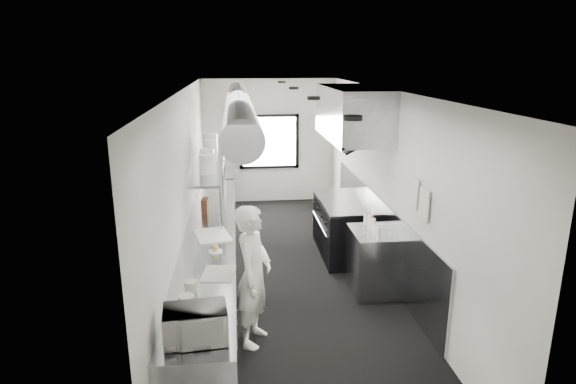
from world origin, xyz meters
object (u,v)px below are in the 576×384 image
object	(u,v)px
small_plate	(216,251)
knife_block	(205,206)
deli_tub_a	(186,301)
range	(345,227)
squeeze_bottle_c	(373,225)
squeeze_bottle_d	(370,222)
plate_stack_c	(210,150)
exhaust_hood	(352,113)
far_work_table	(219,193)
prep_counter	(211,263)
squeeze_bottle_b	(376,231)
bottle_station	(374,261)
cutting_board	(212,235)
plate_stack_d	(210,145)
line_cook	(253,276)
deli_tub_b	(191,286)
squeeze_bottle_a	(378,233)
plate_stack_b	(207,158)
microwave	(195,324)
plate_stack_a	(207,164)
squeeze_bottle_e	(366,218)
pass_shelf	(210,165)

from	to	relation	value
small_plate	knife_block	bearing A→B (deg)	97.47
deli_tub_a	range	bearing A→B (deg)	54.45
squeeze_bottle_c	squeeze_bottle_d	size ratio (longest dim) A/B	0.93
deli_tub_a	plate_stack_c	size ratio (longest dim) A/B	0.46
small_plate	plate_stack_c	world-z (taller)	plate_stack_c
exhaust_hood	far_work_table	distance (m)	3.88
prep_counter	squeeze_bottle_b	bearing A→B (deg)	-9.71
bottle_station	deli_tub_a	bearing A→B (deg)	-142.80
squeeze_bottle_b	squeeze_bottle_d	world-z (taller)	squeeze_bottle_d
cutting_board	plate_stack_c	world-z (taller)	plate_stack_c
knife_block	plate_stack_d	distance (m)	1.38
line_cook	small_plate	world-z (taller)	line_cook
deli_tub_b	squeeze_bottle_d	bearing A→B (deg)	34.89
plate_stack_c	knife_block	bearing A→B (deg)	-94.92
deli_tub_b	squeeze_bottle_a	world-z (taller)	squeeze_bottle_a
plate_stack_b	squeeze_bottle_c	xyz separation A→B (m)	(2.33, -1.39, -0.72)
prep_counter	microwave	bearing A→B (deg)	-89.88
plate_stack_a	squeeze_bottle_d	distance (m)	2.53
plate_stack_a	squeeze_bottle_c	world-z (taller)	plate_stack_a
deli_tub_a	plate_stack_d	world-z (taller)	plate_stack_d
far_work_table	squeeze_bottle_a	size ratio (longest dim) A/B	6.87
plate_stack_c	exhaust_hood	bearing A→B (deg)	-14.05
prep_counter	knife_block	world-z (taller)	knife_block
range	plate_stack_a	xyz separation A→B (m)	(-2.23, -0.45, 1.25)
plate_stack_d	squeeze_bottle_b	distance (m)	3.46
plate_stack_c	plate_stack_b	bearing A→B (deg)	-92.35
exhaust_hood	small_plate	xyz separation A→B (m)	(-2.14, -1.90, -1.48)
far_work_table	plate_stack_b	xyz separation A→B (m)	(-0.06, -2.49, 1.26)
bottle_station	squeeze_bottle_a	distance (m)	0.62
small_plate	plate_stack_b	world-z (taller)	plate_stack_b
deli_tub_a	squeeze_bottle_d	world-z (taller)	squeeze_bottle_d
far_work_table	small_plate	xyz separation A→B (m)	(0.10, -4.40, 0.46)
microwave	cutting_board	xyz separation A→B (m)	(0.03, 2.52, -0.14)
bottle_station	squeeze_bottle_d	distance (m)	0.57
squeeze_bottle_a	squeeze_bottle_e	world-z (taller)	squeeze_bottle_e
deli_tub_b	deli_tub_a	bearing A→B (deg)	-92.89
deli_tub_b	squeeze_bottle_c	xyz separation A→B (m)	(2.39, 1.54, 0.04)
small_plate	plate_stack_c	bearing A→B (deg)	93.29
far_work_table	deli_tub_a	size ratio (longest dim) A/B	7.71
squeeze_bottle_b	deli_tub_b	bearing A→B (deg)	-150.64
plate_stack_b	squeeze_bottle_e	size ratio (longest dim) A/B	1.60
pass_shelf	squeeze_bottle_b	world-z (taller)	pass_shelf
plate_stack_c	squeeze_bottle_c	world-z (taller)	plate_stack_c
plate_stack_d	plate_stack_a	bearing A→B (deg)	-89.40
cutting_board	plate_stack_c	size ratio (longest dim) A/B	1.72
pass_shelf	cutting_board	size ratio (longest dim) A/B	5.18
far_work_table	squeeze_bottle_e	world-z (taller)	squeeze_bottle_e
exhaust_hood	far_work_table	world-z (taller)	exhaust_hood
bottle_station	knife_block	xyz separation A→B (m)	(-2.41, 1.13, 0.56)
microwave	squeeze_bottle_a	size ratio (longest dim) A/B	2.84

